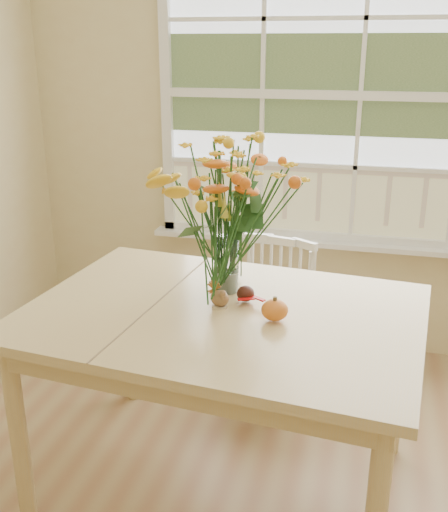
# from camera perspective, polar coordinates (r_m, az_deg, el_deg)

# --- Properties ---
(wall_back) EXTENTS (4.00, 0.02, 2.70)m
(wall_back) POSITION_cam_1_polar(r_m,az_deg,el_deg) (3.56, 12.65, 11.52)
(wall_back) COLOR beige
(wall_back) RESTS_ON floor
(window) EXTENTS (2.42, 0.12, 1.74)m
(window) POSITION_cam_1_polar(r_m,az_deg,el_deg) (3.50, 12.85, 14.37)
(window) COLOR silver
(window) RESTS_ON wall_back
(dining_table) EXTENTS (1.64, 1.25, 0.83)m
(dining_table) POSITION_cam_1_polar(r_m,az_deg,el_deg) (2.42, -0.12, -7.13)
(dining_table) COLOR tan
(dining_table) RESTS_ON floor
(windsor_chair) EXTENTS (0.47, 0.46, 0.86)m
(windsor_chair) POSITION_cam_1_polar(r_m,az_deg,el_deg) (3.18, 4.69, -5.38)
(windsor_chair) COLOR white
(windsor_chair) RESTS_ON floor
(flower_vase) EXTENTS (0.50, 0.50, 0.59)m
(flower_vase) POSITION_cam_1_polar(r_m,az_deg,el_deg) (2.45, 0.22, 4.41)
(flower_vase) COLOR white
(flower_vase) RESTS_ON dining_table
(pumpkin) EXTENTS (0.10, 0.10, 0.08)m
(pumpkin) POSITION_cam_1_polar(r_m,az_deg,el_deg) (2.28, 4.84, -5.25)
(pumpkin) COLOR #C75A17
(pumpkin) RESTS_ON dining_table
(turkey_figurine) EXTENTS (0.09, 0.08, 0.10)m
(turkey_figurine) POSITION_cam_1_polar(r_m,az_deg,el_deg) (2.39, -0.42, -4.06)
(turkey_figurine) COLOR #CCB78C
(turkey_figurine) RESTS_ON dining_table
(dark_gourd) EXTENTS (0.13, 0.08, 0.07)m
(dark_gourd) POSITION_cam_1_polar(r_m,az_deg,el_deg) (2.44, 2.07, -3.67)
(dark_gourd) COLOR #38160F
(dark_gourd) RESTS_ON dining_table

